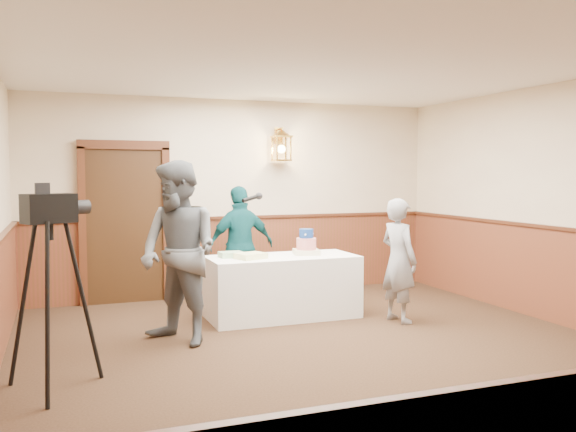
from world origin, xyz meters
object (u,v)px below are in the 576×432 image
object	(u,v)px
display_table	(282,287)
assistant_p	(241,246)
sheet_cake_yellow	(251,256)
baker	(399,260)
interviewer	(179,253)
tv_camera_rig	(52,303)
tiered_cake	(306,244)
sheet_cake_green	(231,255)

from	to	relation	value
display_table	assistant_p	world-z (taller)	assistant_p
sheet_cake_yellow	baker	world-z (taller)	baker
display_table	interviewer	size ratio (longest dim) A/B	0.95
sheet_cake_yellow	assistant_p	world-z (taller)	assistant_p
tv_camera_rig	baker	bearing A→B (deg)	-9.16
sheet_cake_yellow	baker	xyz separation A→B (m)	(1.63, -0.61, -0.05)
assistant_p	tiered_cake	bearing A→B (deg)	119.42
sheet_cake_yellow	tv_camera_rig	xyz separation A→B (m)	(-2.17, -1.62, -0.07)
display_table	interviewer	bearing A→B (deg)	-152.65
sheet_cake_green	interviewer	world-z (taller)	interviewer
display_table	assistant_p	bearing A→B (deg)	108.69
sheet_cake_green	tv_camera_rig	bearing A→B (deg)	-137.31
sheet_cake_green	assistant_p	world-z (taller)	assistant_p
tiered_cake	sheet_cake_yellow	distance (m)	0.77
assistant_p	interviewer	bearing A→B (deg)	46.11
tiered_cake	baker	xyz separation A→B (m)	(0.88, -0.73, -0.14)
display_table	sheet_cake_yellow	size ratio (longest dim) A/B	5.49
tv_camera_rig	sheet_cake_green	bearing A→B (deg)	18.54
tv_camera_rig	sheet_cake_yellow	bearing A→B (deg)	12.66
interviewer	tv_camera_rig	size ratio (longest dim) A/B	1.19
tiered_cake	tv_camera_rig	xyz separation A→B (m)	(-2.93, -1.75, -0.16)
sheet_cake_green	interviewer	xyz separation A→B (m)	(-0.78, -0.84, 0.16)
assistant_p	sheet_cake_yellow	bearing A→B (deg)	72.69
tiered_cake	sheet_cake_green	world-z (taller)	tiered_cake
baker	assistant_p	world-z (taller)	assistant_p
sheet_cake_green	baker	distance (m)	1.99
interviewer	tv_camera_rig	xyz separation A→B (m)	(-1.21, -1.00, -0.23)
sheet_cake_green	baker	xyz separation A→B (m)	(1.82, -0.81, -0.05)
sheet_cake_yellow	interviewer	world-z (taller)	interviewer
tiered_cake	sheet_cake_yellow	bearing A→B (deg)	-170.51
baker	tv_camera_rig	world-z (taller)	tv_camera_rig
display_table	sheet_cake_yellow	world-z (taller)	sheet_cake_yellow
sheet_cake_yellow	interviewer	distance (m)	1.16
tiered_cake	sheet_cake_yellow	size ratio (longest dim) A/B	1.12
tiered_cake	sheet_cake_yellow	xyz separation A→B (m)	(-0.76, -0.13, -0.09)
sheet_cake_yellow	tiered_cake	bearing A→B (deg)	9.49
tv_camera_rig	assistant_p	bearing A→B (deg)	23.52
baker	sheet_cake_green	bearing A→B (deg)	54.42
display_table	sheet_cake_green	world-z (taller)	sheet_cake_green
display_table	tiered_cake	bearing A→B (deg)	6.60
tv_camera_rig	display_table	bearing A→B (deg)	9.27
sheet_cake_yellow	sheet_cake_green	world-z (taller)	sheet_cake_yellow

